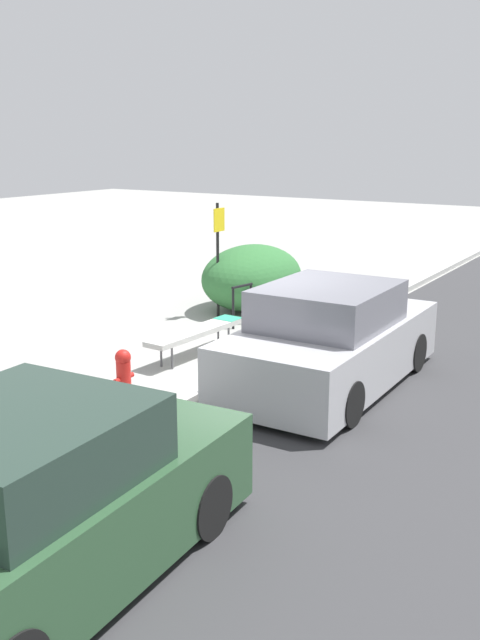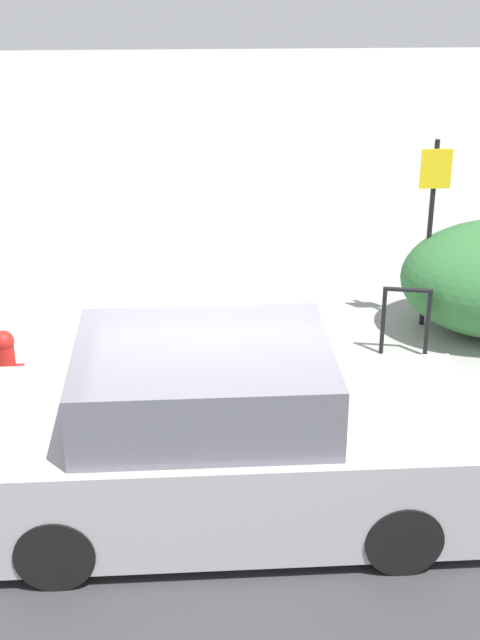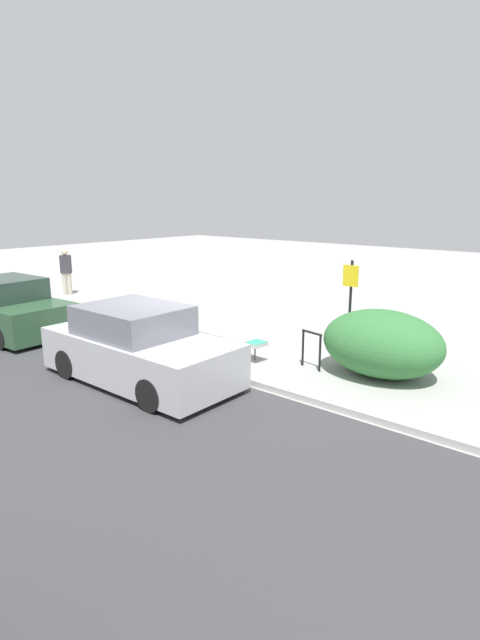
{
  "view_description": "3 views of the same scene",
  "coord_description": "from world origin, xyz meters",
  "views": [
    {
      "loc": [
        -9.12,
        -5.49,
        3.53
      ],
      "look_at": [
        0.34,
        0.47,
        0.67
      ],
      "focal_mm": 40.0,
      "sensor_mm": 36.0,
      "label": 1
    },
    {
      "loc": [
        -0.2,
        -7.55,
        4.5
      ],
      "look_at": [
        0.21,
        0.19,
        1.09
      ],
      "focal_mm": 50.0,
      "sensor_mm": 36.0,
      "label": 2
    },
    {
      "loc": [
        7.68,
        -7.21,
        3.54
      ],
      "look_at": [
        0.4,
        1.29,
        0.85
      ],
      "focal_mm": 28.0,
      "sensor_mm": 36.0,
      "label": 3
    }
  ],
  "objects": [
    {
      "name": "curb",
      "position": [
        0.0,
        0.0,
        0.07
      ],
      "size": [
        60.0,
        0.2,
        0.13
      ],
      "color": "#B7B7B2",
      "rests_on": "ground_plane"
    },
    {
      "name": "bench",
      "position": [
        0.13,
        1.18,
        0.42
      ],
      "size": [
        2.17,
        0.53,
        0.48
      ],
      "rotation": [
        0.0,
        0.0,
        -0.05
      ],
      "color": "#515156",
      "rests_on": "ground_plane"
    },
    {
      "name": "sign_post",
      "position": [
        2.59,
        2.4,
        1.38
      ],
      "size": [
        0.36,
        0.08,
        2.3
      ],
      "color": "black",
      "rests_on": "ground_plane"
    },
    {
      "name": "bike_rack",
      "position": [
        2.17,
        1.57,
        0.5
      ],
      "size": [
        0.55,
        0.15,
        0.83
      ],
      "rotation": [
        0.0,
        0.0,
        -0.19
      ],
      "color": "black",
      "rests_on": "ground_plane"
    },
    {
      "name": "parked_car_near",
      "position": [
        -0.03,
        -1.32,
        0.68
      ],
      "size": [
        4.2,
        1.91,
        1.53
      ],
      "rotation": [
        0.0,
        0.0,
        0.01
      ],
      "color": "black",
      "rests_on": "ground_plane"
    },
    {
      "name": "parked_car_far",
      "position": [
        -5.62,
        -1.34,
        0.68
      ],
      "size": [
        3.96,
        2.1,
        1.52
      ],
      "rotation": [
        0.0,
        0.0,
        0.06
      ],
      "color": "black",
      "rests_on": "ground_plane"
    },
    {
      "name": "shrub_hedge",
      "position": [
        3.5,
        2.15,
        0.69
      ],
      "size": [
        2.52,
        1.93,
        1.38
      ],
      "color": "#337038",
      "rests_on": "ground_plane"
    },
    {
      "name": "fire_hydrant",
      "position": [
        -2.17,
        0.76,
        0.41
      ],
      "size": [
        0.36,
        0.22,
        0.77
      ],
      "color": "red",
      "rests_on": "ground_plane"
    },
    {
      "name": "ground_plane",
      "position": [
        0.0,
        0.0,
        0.0
      ],
      "size": [
        60.0,
        60.0,
        0.0
      ],
      "primitive_type": "plane",
      "color": "#9E9E99"
    }
  ]
}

